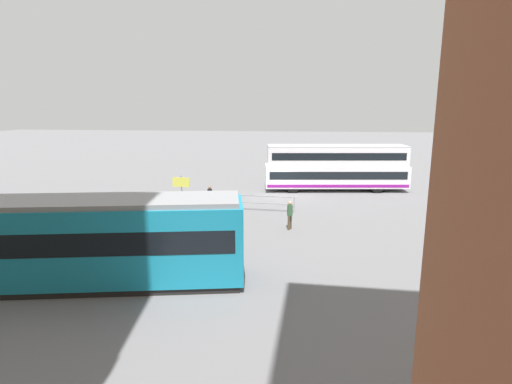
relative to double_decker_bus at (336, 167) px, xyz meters
name	(u,v)px	position (x,y,z in m)	size (l,w,h in m)	color
ground_plane	(280,195)	(4.56, 2.52, -1.96)	(160.00, 160.00, 0.00)	slate
double_decker_bus	(336,167)	(0.00, 0.00, 0.00)	(12.04, 3.84, 3.81)	white
tram_yellow	(44,242)	(12.95, 20.26, -0.12)	(15.87, 5.36, 3.54)	teal
pedestrian_near_railing	(210,196)	(9.20, 7.27, -1.05)	(0.41, 0.41, 1.59)	black
pedestrian_crossing	(290,213)	(3.51, 11.65, -0.98)	(0.43, 0.43, 1.70)	#4C3F2D
pedestrian_railing	(231,199)	(7.68, 7.51, -1.21)	(8.78, 0.74, 1.08)	gray
info_sign	(181,186)	(11.09, 7.66, -0.32)	(1.25, 0.18, 2.33)	slate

